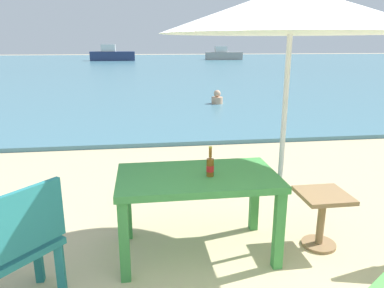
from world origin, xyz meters
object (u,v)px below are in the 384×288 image
object	(u,v)px
picnic_table_green	(197,186)
boat_barge	(223,55)
beer_bottle_amber	(210,166)
swimmer_person	(217,98)
boat_tanker	(112,55)
side_table_wood	(322,212)
patio_umbrella	(292,10)

from	to	relation	value
picnic_table_green	boat_barge	world-z (taller)	boat_barge
picnic_table_green	boat_barge	xyz separation A→B (m)	(8.35, 35.98, -0.07)
beer_bottle_amber	swimmer_person	distance (m)	8.06
swimmer_person	boat_barge	world-z (taller)	boat_barge
beer_bottle_amber	boat_tanker	world-z (taller)	boat_tanker
beer_bottle_amber	boat_tanker	bearing A→B (deg)	95.34
side_table_wood	boat_tanker	world-z (taller)	boat_tanker
patio_umbrella	side_table_wood	size ratio (longest dim) A/B	4.26
side_table_wood	swimmer_person	xyz separation A→B (m)	(0.64, 7.86, -0.11)
picnic_table_green	beer_bottle_amber	bearing A→B (deg)	-28.26
beer_bottle_amber	patio_umbrella	world-z (taller)	patio_umbrella
beer_bottle_amber	boat_barge	size ratio (longest dim) A/B	0.07
picnic_table_green	boat_tanker	bearing A→B (deg)	95.19
swimmer_person	patio_umbrella	bearing A→B (deg)	-97.79
patio_umbrella	swimmer_person	bearing A→B (deg)	82.21
picnic_table_green	boat_barge	distance (m)	36.94
picnic_table_green	boat_tanker	world-z (taller)	boat_tanker
boat_tanker	picnic_table_green	bearing A→B (deg)	-84.81
boat_tanker	side_table_wood	bearing A→B (deg)	-82.97
boat_barge	patio_umbrella	bearing A→B (deg)	-101.93
patio_umbrella	boat_barge	bearing A→B (deg)	78.07
patio_umbrella	boat_barge	xyz separation A→B (m)	(7.62, 36.05, -1.54)
picnic_table_green	boat_tanker	distance (m)	35.62
patio_umbrella	boat_barge	distance (m)	36.88
swimmer_person	boat_tanker	distance (m)	28.14
beer_bottle_amber	patio_umbrella	size ratio (longest dim) A/B	0.12
side_table_wood	swimmer_person	bearing A→B (deg)	85.32
patio_umbrella	beer_bottle_amber	bearing A→B (deg)	179.14
boat_barge	side_table_wood	bearing A→B (deg)	-101.27
swimmer_person	picnic_table_green	bearing A→B (deg)	-103.06
swimmer_person	boat_tanker	bearing A→B (deg)	100.30
swimmer_person	beer_bottle_amber	bearing A→B (deg)	-102.27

